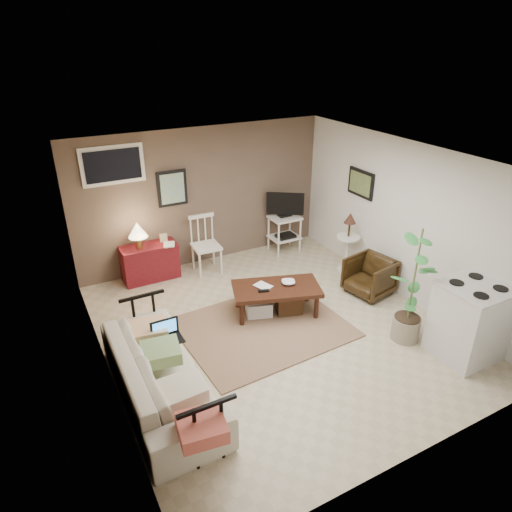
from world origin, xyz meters
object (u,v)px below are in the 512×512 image
tv_stand (285,221)px  side_table (349,235)px  coffee_table (276,298)px  potted_plant (414,282)px  armchair (370,275)px  spindle_chair (206,246)px  stove (470,320)px  red_console (149,259)px  sofa (160,366)px

tv_stand → side_table: bearing=-66.2°
coffee_table → tv_stand: tv_stand is taller
potted_plant → armchair: bearing=72.8°
spindle_chair → stove: 4.23m
stove → potted_plant: bearing=126.1°
spindle_chair → tv_stand: 1.63m
red_console → stove: size_ratio=1.04×
sofa → spindle_chair: spindle_chair is taller
tv_stand → side_table: 1.31m
red_console → coffee_table: bearing=-55.2°
potted_plant → spindle_chair: bearing=117.5°
armchair → stove: 1.78m
stove → side_table: bearing=87.8°
armchair → potted_plant: potted_plant is taller
spindle_chair → side_table: 2.44m
stove → armchair: bearing=92.3°
spindle_chair → armchair: size_ratio=1.49×
red_console → sofa: bearing=-103.7°
spindle_chair → tv_stand: (1.62, 0.06, 0.14)m
sofa → tv_stand: tv_stand is taller
armchair → red_console: bearing=-136.5°
tv_stand → armchair: 2.05m
potted_plant → stove: size_ratio=1.62×
red_console → armchair: 3.61m
red_console → stove: (3.01, -3.88, 0.14)m
sofa → red_console: bearing=-13.7°
armchair → potted_plant: bearing=-28.0°
spindle_chair → armchair: 2.77m
red_console → spindle_chair: size_ratio=1.07×
spindle_chair → armchair: bearing=-44.3°
red_console → stove: 4.91m
potted_plant → red_console: bearing=128.1°
red_console → potted_plant: potted_plant is taller
red_console → side_table: bearing=-22.9°
red_console → spindle_chair: bearing=-10.2°
tv_stand → armchair: (0.36, -2.00, -0.28)m
red_console → spindle_chair: 0.98m
side_table → coffee_table: bearing=-161.2°
sofa → tv_stand: bearing=-50.4°
coffee_table → side_table: side_table is taller
coffee_table → tv_stand: (1.25, 1.80, 0.34)m
red_console → potted_plant: size_ratio=0.64×
spindle_chair → stove: (2.05, -3.70, 0.04)m
red_console → side_table: side_table is taller
side_table → spindle_chair: bearing=152.1°
spindle_chair → potted_plant: size_ratio=0.60×
armchair → stove: size_ratio=0.65×
spindle_chair → tv_stand: bearing=2.2°
coffee_table → potted_plant: potted_plant is taller
sofa → red_console: 2.89m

